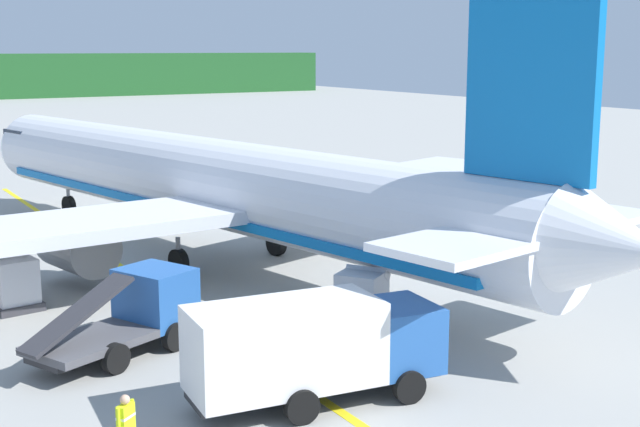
{
  "coord_description": "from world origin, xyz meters",
  "views": [
    {
      "loc": [
        10.58,
        -10.88,
        9.28
      ],
      "look_at": [
        26.9,
        16.44,
        3.2
      ],
      "focal_mm": 48.98,
      "sensor_mm": 36.0,
      "label": 1
    }
  ],
  "objects_px": {
    "crew_loader_right": "(126,424)",
    "cargo_container_near": "(14,284)",
    "airliner_foreground": "(216,185)",
    "service_truck_baggage": "(313,346)",
    "cargo_container_mid": "(362,299)",
    "service_truck_fuel": "(136,312)"
  },
  "relations": [
    {
      "from": "service_truck_fuel",
      "to": "service_truck_baggage",
      "type": "bearing_deg",
      "value": -68.14
    },
    {
      "from": "airliner_foreground",
      "to": "service_truck_fuel",
      "type": "distance_m",
      "value": 11.65
    },
    {
      "from": "airliner_foreground",
      "to": "cargo_container_mid",
      "type": "distance_m",
      "value": 11.14
    },
    {
      "from": "cargo_container_near",
      "to": "crew_loader_right",
      "type": "xyz_separation_m",
      "value": [
        -0.42,
        -13.59,
        0.05
      ]
    },
    {
      "from": "cargo_container_mid",
      "to": "service_truck_fuel",
      "type": "bearing_deg",
      "value": 166.91
    },
    {
      "from": "cargo_container_near",
      "to": "crew_loader_right",
      "type": "height_order",
      "value": "cargo_container_near"
    },
    {
      "from": "service_truck_baggage",
      "to": "crew_loader_right",
      "type": "relative_size",
      "value": 4.15
    },
    {
      "from": "service_truck_baggage",
      "to": "cargo_container_near",
      "type": "distance_m",
      "value": 13.63
    },
    {
      "from": "airliner_foreground",
      "to": "crew_loader_right",
      "type": "height_order",
      "value": "airliner_foreground"
    },
    {
      "from": "service_truck_fuel",
      "to": "crew_loader_right",
      "type": "distance_m",
      "value": 7.9
    },
    {
      "from": "service_truck_baggage",
      "to": "crew_loader_right",
      "type": "bearing_deg",
      "value": -170.4
    },
    {
      "from": "service_truck_fuel",
      "to": "cargo_container_mid",
      "type": "relative_size",
      "value": 2.62
    },
    {
      "from": "service_truck_fuel",
      "to": "cargo_container_near",
      "type": "relative_size",
      "value": 2.97
    },
    {
      "from": "airliner_foreground",
      "to": "service_truck_baggage",
      "type": "relative_size",
      "value": 5.93
    },
    {
      "from": "airliner_foreground",
      "to": "cargo_container_mid",
      "type": "height_order",
      "value": "airliner_foreground"
    },
    {
      "from": "airliner_foreground",
      "to": "crew_loader_right",
      "type": "xyz_separation_m",
      "value": [
        -9.66,
        -16.54,
        -2.4
      ]
    },
    {
      "from": "airliner_foreground",
      "to": "service_truck_baggage",
      "type": "height_order",
      "value": "airliner_foreground"
    },
    {
      "from": "crew_loader_right",
      "to": "cargo_container_near",
      "type": "bearing_deg",
      "value": 88.25
    },
    {
      "from": "cargo_container_near",
      "to": "cargo_container_mid",
      "type": "distance_m",
      "value": 12.51
    },
    {
      "from": "cargo_container_near",
      "to": "service_truck_fuel",
      "type": "bearing_deg",
      "value": -68.9
    },
    {
      "from": "service_truck_baggage",
      "to": "cargo_container_mid",
      "type": "bearing_deg",
      "value": 45.4
    },
    {
      "from": "airliner_foreground",
      "to": "crew_loader_right",
      "type": "relative_size",
      "value": 24.61
    }
  ]
}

